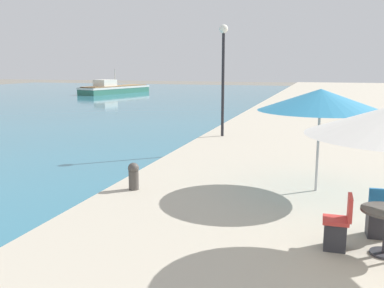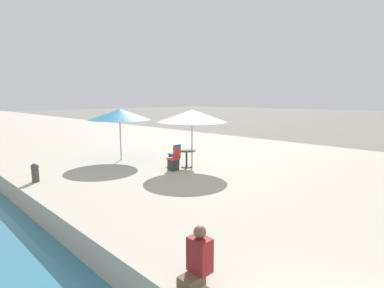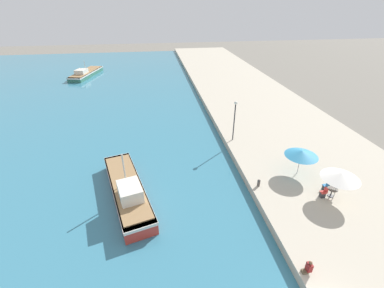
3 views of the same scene
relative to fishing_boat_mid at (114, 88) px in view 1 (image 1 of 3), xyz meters
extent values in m
cube|color=#BCB29E|center=(29.90, -16.44, -0.31)|extent=(16.00, 90.00, 0.74)
cube|color=#33705B|center=(0.04, 0.17, -0.18)|extent=(5.53, 11.23, 0.92)
cube|color=silver|center=(0.04, 0.17, 0.15)|extent=(5.61, 11.35, 0.25)
cube|color=#99754C|center=(0.04, 0.17, 0.32)|extent=(5.08, 10.34, 0.10)
cube|color=silver|center=(-0.44, -1.67, 0.79)|extent=(2.53, 2.82, 0.82)
cylinder|color=#B7B2A8|center=(0.04, 0.17, 1.47)|extent=(0.12, 0.12, 2.20)
cylinder|color=#B7B7B7|center=(26.72, -41.21, 1.08)|extent=(0.06, 0.06, 2.05)
cone|color=teal|center=(26.72, -41.21, 2.21)|extent=(2.86, 2.86, 0.50)
cylinder|color=#333338|center=(27.84, -44.52, 0.08)|extent=(0.44, 0.44, 0.04)
cube|color=#2D2D33|center=(27.80, -43.77, 0.28)|extent=(0.36, 0.36, 0.45)
cube|color=#1E66A3|center=(27.80, -43.77, 0.54)|extent=(0.42, 0.42, 0.06)
cube|color=#1E66A3|center=(27.81, -43.97, 0.77)|extent=(0.40, 0.08, 0.40)
cube|color=#2D2D33|center=(27.09, -44.53, 0.28)|extent=(0.34, 0.34, 0.45)
cube|color=red|center=(27.09, -44.53, 0.54)|extent=(0.40, 0.40, 0.06)
cube|color=red|center=(27.29, -44.53, 0.77)|extent=(0.06, 0.40, 0.40)
cylinder|color=#4C4742|center=(22.57, -42.41, 0.28)|extent=(0.24, 0.24, 0.45)
sphere|color=#4C4742|center=(22.57, -42.41, 0.58)|extent=(0.26, 0.26, 0.26)
cylinder|color=#232328|center=(22.76, -34.07, 2.16)|extent=(0.12, 0.12, 4.20)
sphere|color=white|center=(22.76, -34.07, 4.44)|extent=(0.36, 0.36, 0.36)
camera|label=1|loc=(26.83, -51.42, 2.97)|focal=40.00mm
camera|label=2|loc=(19.27, -53.43, 2.93)|focal=28.00mm
camera|label=3|loc=(14.40, -58.65, 13.92)|focal=24.00mm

